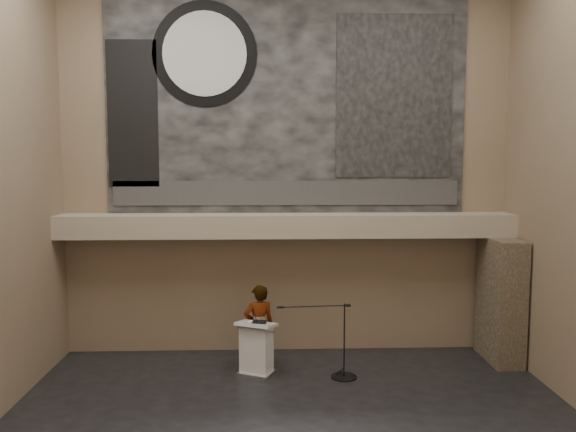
{
  "coord_description": "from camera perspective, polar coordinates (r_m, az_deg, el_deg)",
  "views": [
    {
      "loc": [
        -0.42,
        -8.68,
        4.39
      ],
      "look_at": [
        0.0,
        3.2,
        3.2
      ],
      "focal_mm": 35.0,
      "sensor_mm": 36.0,
      "label": 1
    }
  ],
  "objects": [
    {
      "name": "floor",
      "position": [
        9.74,
        0.71,
        -21.08
      ],
      "size": [
        10.0,
        10.0,
        0.0
      ],
      "primitive_type": "plane",
      "color": "black",
      "rests_on": "ground"
    },
    {
      "name": "sprinkler_left",
      "position": [
        12.41,
        -7.47,
        -2.3
      ],
      "size": [
        0.04,
        0.04,
        0.06
      ],
      "primitive_type": "cylinder",
      "color": "#B2893D",
      "rests_on": "soffit"
    },
    {
      "name": "stone_pier",
      "position": [
        13.22,
        20.79,
        -7.95
      ],
      "size": [
        0.6,
        1.4,
        2.7
      ],
      "primitive_type": "cube",
      "color": "#44392A",
      "rests_on": "floor"
    },
    {
      "name": "banner_text_strip",
      "position": [
        12.64,
        -0.12,
        2.36
      ],
      "size": [
        7.76,
        0.02,
        0.55
      ],
      "primitive_type": "cube",
      "color": "#303030",
      "rests_on": "banner"
    },
    {
      "name": "wall_back",
      "position": [
        12.69,
        -0.13,
        5.08
      ],
      "size": [
        10.0,
        0.02,
        8.5
      ],
      "primitive_type": "cube",
      "color": "#7D6A4F",
      "rests_on": "floor"
    },
    {
      "name": "sprinkler_right",
      "position": [
        12.57,
        8.64,
        -2.22
      ],
      "size": [
        0.04,
        0.04,
        0.06
      ],
      "primitive_type": "cylinder",
      "color": "#B2893D",
      "rests_on": "soffit"
    },
    {
      "name": "mic_stand",
      "position": [
        11.79,
        5.44,
        -14.91
      ],
      "size": [
        1.62,
        0.52,
        1.53
      ],
      "rotation": [
        0.0,
        0.0,
        0.07
      ],
      "color": "black",
      "rests_on": "floor"
    },
    {
      "name": "speaker_person",
      "position": [
        12.06,
        -2.96,
        -11.15
      ],
      "size": [
        0.74,
        0.58,
        1.78
      ],
      "primitive_type": "imported",
      "rotation": [
        0.0,
        0.0,
        3.41
      ],
      "color": "white",
      "rests_on": "floor"
    },
    {
      "name": "banner_clock_rim",
      "position": [
        12.9,
        -8.46,
        15.97
      ],
      "size": [
        2.3,
        0.02,
        2.3
      ],
      "primitive_type": "cylinder",
      "rotation": [
        1.57,
        0.0,
        0.0
      ],
      "color": "black",
      "rests_on": "banner"
    },
    {
      "name": "banner_brick_print",
      "position": [
        13.0,
        -15.51,
        9.97
      ],
      "size": [
        1.1,
        0.02,
        3.2
      ],
      "primitive_type": "cube",
      "color": "black",
      "rests_on": "banner"
    },
    {
      "name": "banner",
      "position": [
        12.73,
        -0.12,
        11.62
      ],
      "size": [
        8.0,
        0.05,
        5.0
      ],
      "primitive_type": "cube",
      "color": "black",
      "rests_on": "wall_back"
    },
    {
      "name": "banner_clock_face",
      "position": [
        12.88,
        -8.47,
        15.99
      ],
      "size": [
        1.84,
        0.02,
        1.84
      ],
      "primitive_type": "cylinder",
      "rotation": [
        1.57,
        0.0,
        0.0
      ],
      "color": "silver",
      "rests_on": "banner"
    },
    {
      "name": "lectern",
      "position": [
        11.78,
        -3.23,
        -13.31
      ],
      "size": [
        0.91,
        0.8,
        1.14
      ],
      "rotation": [
        0.0,
        0.0,
        -0.42
      ],
      "color": "silver",
      "rests_on": "floor"
    },
    {
      "name": "wall_front",
      "position": [
        4.7,
        3.09,
        4.01
      ],
      "size": [
        10.0,
        0.02,
        8.5
      ],
      "primitive_type": "cube",
      "color": "#7D6A4F",
      "rests_on": "floor"
    },
    {
      "name": "soffit",
      "position": [
        12.37,
        -0.07,
        -0.97
      ],
      "size": [
        10.0,
        0.8,
        0.5
      ],
      "primitive_type": "cube",
      "color": "tan",
      "rests_on": "wall_back"
    },
    {
      "name": "papers",
      "position": [
        11.62,
        -3.72,
        -10.73
      ],
      "size": [
        0.31,
        0.35,
        0.0
      ],
      "primitive_type": "cube",
      "rotation": [
        0.0,
        0.0,
        -0.39
      ],
      "color": "silver",
      "rests_on": "lectern"
    },
    {
      "name": "banner_building_print",
      "position": [
        13.0,
        10.75,
        11.84
      ],
      "size": [
        2.6,
        0.02,
        3.6
      ],
      "primitive_type": "cube",
      "color": "black",
      "rests_on": "banner"
    },
    {
      "name": "binder",
      "position": [
        11.57,
        -2.93,
        -10.72
      ],
      "size": [
        0.3,
        0.26,
        0.04
      ],
      "primitive_type": "cube",
      "rotation": [
        0.0,
        0.0,
        -0.13
      ],
      "color": "black",
      "rests_on": "lectern"
    }
  ]
}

